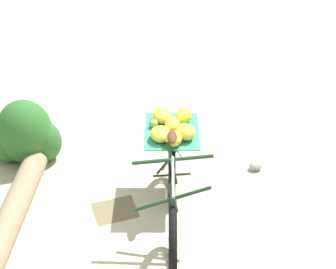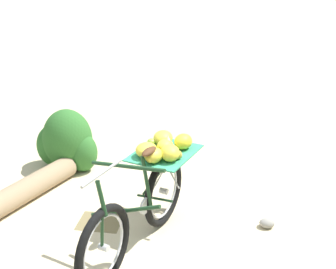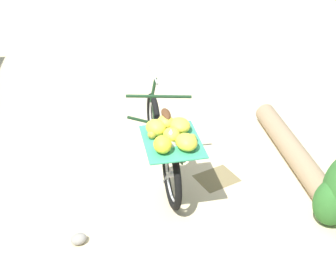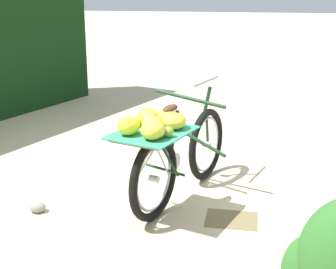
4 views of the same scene
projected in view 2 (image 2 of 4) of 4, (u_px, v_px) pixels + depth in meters
ground_plane at (167, 250)px, 4.26m from camera, size 60.00×60.00×0.00m
bicycle at (146, 192)px, 4.21m from camera, size 0.94×1.78×1.03m
fallen_log at (11, 198)px, 4.89m from camera, size 0.91×1.82×0.26m
shrub_cluster at (67, 143)px, 5.76m from camera, size 0.82×0.56×0.78m
path_stone at (267, 223)px, 4.60m from camera, size 0.15×0.13×0.09m
leaf_litter_patch at (100, 222)px, 4.70m from camera, size 0.44×0.36×0.01m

